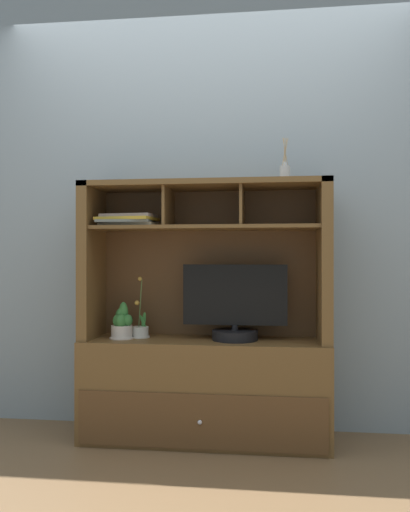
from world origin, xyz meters
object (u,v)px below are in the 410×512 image
Objects in this scene: magazine_stack_left at (128,220)px; diffuser_bottle at (285,173)px; media_console at (205,358)px; potted_fern at (122,325)px; potted_orchid at (140,330)px; tv_monitor at (235,309)px.

magazine_stack_left is 1.42× the size of diffuser_bottle.
potted_fern is (-0.47, -0.03, 0.19)m from media_console.
potted_orchid is 0.63m from magazine_stack_left.
media_console is 2.49× the size of tv_monitor.
potted_orchid is (-0.55, 0.02, -0.13)m from tv_monitor.
tv_monitor is 1.66× the size of potted_orchid.
diffuser_bottle is (0.92, 0.05, 0.85)m from potted_fern.
diffuser_bottle is at bearing 2.68° from media_console.
magazine_stack_left is (-0.60, -0.05, 0.50)m from tv_monitor.
potted_orchid is 1.01× the size of magazine_stack_left.
magazine_stack_left is at bearing -172.17° from media_console.
potted_fern is 0.59m from magazine_stack_left.
diffuser_bottle reaches higher than potted_fern.
potted_orchid is at bearing 28.51° from potted_fern.
diffuser_bottle reaches higher than magazine_stack_left.
diffuser_bottle is at bearing 0.11° from potted_orchid.
media_console is 0.33m from tv_monitor.
diffuser_bottle is (0.28, 0.03, 0.76)m from tv_monitor.
magazine_stack_left is at bearing -174.78° from diffuser_bottle.
media_console is at bearing 7.83° from magazine_stack_left.
diffuser_bottle is (0.45, 0.02, 1.04)m from media_console.
magazine_stack_left is at bearing -174.77° from tv_monitor.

